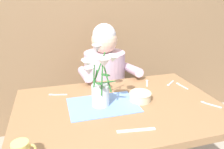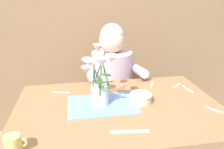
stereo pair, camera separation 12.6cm
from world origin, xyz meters
TOP-DOWN VIEW (x-y plane):
  - wood_panel_backdrop at (0.00, 1.05)m, footprint 4.00×0.10m
  - dining_table at (0.00, 0.00)m, footprint 1.20×0.80m
  - seated_person at (0.07, 0.62)m, footprint 0.45×0.47m
  - striped_placemat at (-0.09, 0.03)m, footprint 0.40×0.28m
  - flower_vase at (-0.11, 0.03)m, footprint 0.22×0.25m
  - ceramic_bowl at (0.14, 0.03)m, footprint 0.14×0.14m
  - dinner_knife at (-0.00, -0.26)m, footprint 0.19×0.04m
  - spoon_0 at (0.30, 0.28)m, footprint 0.06×0.11m
  - spoon_1 at (0.45, 0.20)m, footprint 0.10×0.09m
  - spoon_2 at (-0.36, 0.25)m, footprint 0.12×0.04m
  - spoon_3 at (0.51, -0.12)m, footprint 0.08×0.10m
  - spoon_4 at (0.51, 0.17)m, footprint 0.03×0.12m

SIDE VIEW (x-z plane):
  - seated_person at x=0.07m, z-range 0.00..1.13m
  - dining_table at x=0.00m, z-range 0.27..1.01m
  - striped_placemat at x=-0.09m, z-range 0.74..0.74m
  - dinner_knife at x=0.00m, z-range 0.74..0.74m
  - spoon_0 at x=0.30m, z-range 0.74..0.75m
  - spoon_1 at x=0.45m, z-range 0.74..0.75m
  - spoon_2 at x=-0.36m, z-range 0.74..0.75m
  - spoon_3 at x=0.51m, z-range 0.74..0.75m
  - spoon_4 at x=0.51m, z-range 0.74..0.75m
  - ceramic_bowl at x=0.14m, z-range 0.74..0.80m
  - flower_vase at x=-0.11m, z-range 0.72..1.07m
  - wood_panel_backdrop at x=0.00m, z-range 0.00..2.50m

